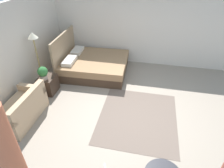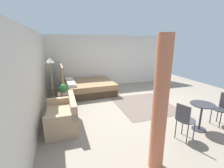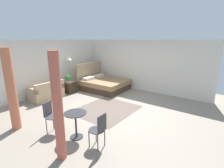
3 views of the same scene
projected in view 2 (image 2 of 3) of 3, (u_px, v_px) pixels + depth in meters
name	position (u px, v px, depth m)	size (l,w,h in m)	color
ground_plane	(139.00, 105.00, 5.72)	(8.97, 9.55, 0.02)	gray
wall_back	(36.00, 76.00, 4.41)	(8.97, 0.12, 2.51)	silver
wall_right	(113.00, 61.00, 8.13)	(0.12, 6.55, 2.51)	silver
area_rug	(144.00, 105.00, 5.66)	(2.18, 1.92, 0.01)	#66564C
bed	(86.00, 87.00, 6.86)	(1.94, 2.21, 1.32)	#473323
couch	(63.00, 116.00, 4.16)	(1.35, 0.75, 0.79)	tan
nightstand	(65.00, 101.00, 5.30)	(0.53, 0.44, 0.51)	#38281E
potted_plant	(63.00, 89.00, 5.08)	(0.28, 0.28, 0.38)	tan
floor_lamp	(50.00, 68.00, 5.19)	(0.28, 0.28, 1.69)	#99844C
balcony_table	(201.00, 112.00, 3.94)	(0.57, 0.57, 0.70)	#2D2D33
cafe_chair_near_window	(184.00, 118.00, 3.49)	(0.50, 0.50, 0.88)	#3F3F44
cafe_chair_near_couch	(223.00, 106.00, 4.20)	(0.40, 0.40, 0.87)	#2D2D33
curtain_right	(160.00, 107.00, 2.58)	(0.25, 0.25, 2.32)	#D1704C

